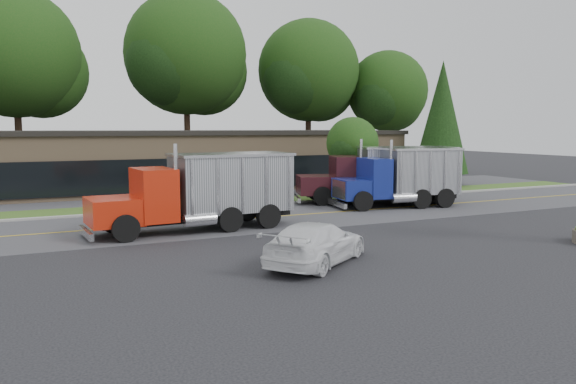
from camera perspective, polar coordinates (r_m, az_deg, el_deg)
name	(u,v)px	position (r m, az deg, el deg)	size (l,w,h in m)	color
ground	(334,257)	(19.96, 4.69, -6.56)	(140.00, 140.00, 0.00)	#343439
road	(243,219)	(27.97, -4.56, -2.77)	(60.00, 8.00, 0.02)	#4F4F54
center_line	(243,219)	(27.97, -4.56, -2.77)	(60.00, 0.12, 0.01)	gold
curb	(217,208)	(31.89, -7.23, -1.65)	(60.00, 0.30, 0.12)	#9E9E99
grass_verge	(207,204)	(33.59, -8.18, -1.25)	(60.00, 3.40, 0.03)	#3C6021
far_parking	(185,195)	(38.36, -10.38, -0.33)	(60.00, 7.00, 0.02)	#4F4F54
strip_mall	(190,160)	(44.48, -9.94, 3.20)	(32.00, 12.00, 4.00)	#9C7E5F
tree_far_b	(17,60)	(51.25, -25.82, 11.99)	(10.93, 10.29, 15.60)	#382619
tree_far_c	(187,60)	(53.19, -10.19, 13.08)	(11.71, 11.02, 16.70)	#382619
tree_far_d	(309,76)	(56.50, 2.18, 11.72)	(10.57, 9.94, 15.07)	#382619
tree_far_e	(388,95)	(58.78, 10.12, 9.67)	(8.60, 8.09, 12.27)	#382619
evergreen_right	(442,117)	(45.80, 15.36, 7.34)	(4.28, 4.28, 9.72)	#382619
tree_verge	(353,146)	(37.53, 6.60, 4.68)	(3.67, 3.45, 5.23)	#382619
dump_truck_red	(205,189)	(25.10, -8.39, 0.28)	(9.16, 3.23, 3.36)	black
dump_truck_blue	(403,175)	(32.81, 11.64, 1.66)	(7.36, 3.67, 3.36)	black
dump_truck_maroon	(385,173)	(34.55, 9.82, 1.95)	(9.73, 5.35, 3.36)	black
rally_car	(316,243)	(18.73, 2.86, -5.20)	(1.98, 4.88, 1.42)	white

